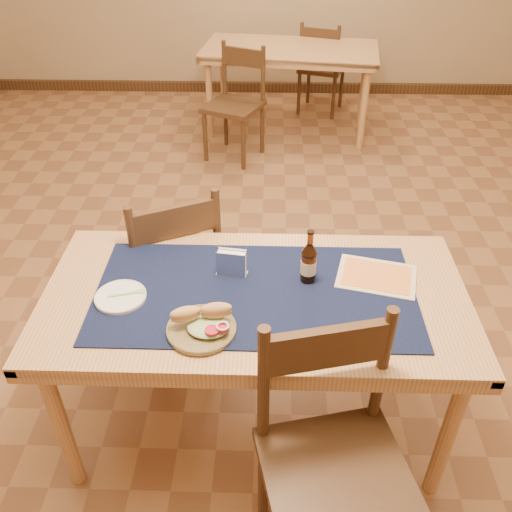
{
  "coord_description": "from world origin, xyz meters",
  "views": [
    {
      "loc": [
        0.05,
        -2.35,
        2.07
      ],
      "look_at": [
        0.0,
        -0.7,
        0.85
      ],
      "focal_mm": 38.0,
      "sensor_mm": 36.0,
      "label": 1
    }
  ],
  "objects_px": {
    "sandwich_plate": "(203,325)",
    "beer_bottle": "(309,263)",
    "chair_main_near": "(334,462)",
    "back_table": "(290,57)",
    "napkin_holder": "(232,263)",
    "chair_main_far": "(172,265)",
    "main_table": "(255,309)"
  },
  "relations": [
    {
      "from": "napkin_holder",
      "to": "chair_main_far",
      "type": "bearing_deg",
      "value": 129.2
    },
    {
      "from": "sandwich_plate",
      "to": "back_table",
      "type": "bearing_deg",
      "value": 83.78
    },
    {
      "from": "main_table",
      "to": "chair_main_near",
      "type": "height_order",
      "value": "chair_main_near"
    },
    {
      "from": "chair_main_near",
      "to": "sandwich_plate",
      "type": "xyz_separation_m",
      "value": [
        -0.44,
        0.34,
        0.27
      ]
    },
    {
      "from": "back_table",
      "to": "chair_main_near",
      "type": "xyz_separation_m",
      "value": [
        0.06,
        -3.81,
        -0.15
      ]
    },
    {
      "from": "sandwich_plate",
      "to": "beer_bottle",
      "type": "relative_size",
      "value": 1.08
    },
    {
      "from": "sandwich_plate",
      "to": "beer_bottle",
      "type": "xyz_separation_m",
      "value": [
        0.37,
        0.29,
        0.06
      ]
    },
    {
      "from": "back_table",
      "to": "napkin_holder",
      "type": "xyz_separation_m",
      "value": [
        -0.3,
        -3.15,
        0.14
      ]
    },
    {
      "from": "beer_bottle",
      "to": "napkin_holder",
      "type": "height_order",
      "value": "beer_bottle"
    },
    {
      "from": "back_table",
      "to": "napkin_holder",
      "type": "relative_size",
      "value": 12.48
    },
    {
      "from": "main_table",
      "to": "back_table",
      "type": "height_order",
      "value": "same"
    },
    {
      "from": "chair_main_far",
      "to": "napkin_holder",
      "type": "relative_size",
      "value": 7.46
    },
    {
      "from": "chair_main_near",
      "to": "napkin_holder",
      "type": "height_order",
      "value": "chair_main_near"
    },
    {
      "from": "chair_main_far",
      "to": "napkin_holder",
      "type": "height_order",
      "value": "chair_main_far"
    },
    {
      "from": "beer_bottle",
      "to": "napkin_holder",
      "type": "bearing_deg",
      "value": 173.97
    },
    {
      "from": "main_table",
      "to": "chair_main_near",
      "type": "bearing_deg",
      "value": -64.03
    },
    {
      "from": "sandwich_plate",
      "to": "main_table",
      "type": "bearing_deg",
      "value": 50.13
    },
    {
      "from": "napkin_holder",
      "to": "main_table",
      "type": "bearing_deg",
      "value": -49.14
    },
    {
      "from": "back_table",
      "to": "chair_main_far",
      "type": "relative_size",
      "value": 1.67
    },
    {
      "from": "sandwich_plate",
      "to": "napkin_holder",
      "type": "height_order",
      "value": "napkin_holder"
    },
    {
      "from": "beer_bottle",
      "to": "sandwich_plate",
      "type": "bearing_deg",
      "value": -142.52
    },
    {
      "from": "chair_main_far",
      "to": "napkin_holder",
      "type": "distance_m",
      "value": 0.6
    },
    {
      "from": "chair_main_far",
      "to": "sandwich_plate",
      "type": "distance_m",
      "value": 0.81
    },
    {
      "from": "main_table",
      "to": "napkin_holder",
      "type": "xyz_separation_m",
      "value": [
        -0.09,
        0.11,
        0.14
      ]
    },
    {
      "from": "main_table",
      "to": "napkin_holder",
      "type": "distance_m",
      "value": 0.2
    },
    {
      "from": "chair_main_far",
      "to": "chair_main_near",
      "type": "relative_size",
      "value": 0.95
    },
    {
      "from": "main_table",
      "to": "sandwich_plate",
      "type": "height_order",
      "value": "sandwich_plate"
    },
    {
      "from": "chair_main_far",
      "to": "beer_bottle",
      "type": "relative_size",
      "value": 4.17
    },
    {
      "from": "beer_bottle",
      "to": "chair_main_near",
      "type": "bearing_deg",
      "value": -83.83
    },
    {
      "from": "back_table",
      "to": "chair_main_near",
      "type": "bearing_deg",
      "value": -89.06
    },
    {
      "from": "chair_main_near",
      "to": "napkin_holder",
      "type": "xyz_separation_m",
      "value": [
        -0.36,
        0.66,
        0.29
      ]
    },
    {
      "from": "back_table",
      "to": "sandwich_plate",
      "type": "distance_m",
      "value": 3.49
    }
  ]
}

